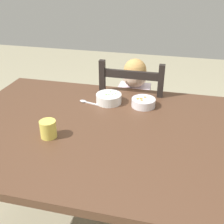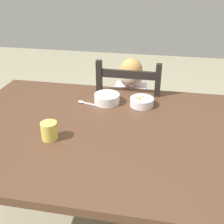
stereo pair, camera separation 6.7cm
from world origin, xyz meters
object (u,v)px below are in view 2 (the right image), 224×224
Objects in this scene: bowl_of_peas at (107,98)px; drinking_cup at (49,131)px; child_figure at (130,104)px; dining_table at (102,142)px; dining_chair at (129,123)px; bowl_of_carrots at (142,102)px; spoon at (84,102)px.

bowl_of_peas is 0.48m from drinking_cup.
child_figure is at bearing 70.05° from bowl_of_peas.
dining_table is at bearing -83.38° from bowl_of_peas.
dining_chair is 0.46m from bowl_of_carrots.
bowl_of_carrots is at bearing -70.06° from child_figure.
dining_table is 0.30m from drinking_cup.
child_figure is at bearing 109.94° from bowl_of_carrots.
dining_chair is 6.34× the size of bowl_of_peas.
dining_chair is at bearing 67.93° from drinking_cup.
bowl_of_carrots is (0.11, -0.29, 0.17)m from child_figure.
child_figure is 0.81m from drinking_cup.
dining_chair is 6.95× the size of bowl_of_carrots.
dining_chair reaches higher than spoon.
bowl_of_peas is (-0.11, -0.30, 0.34)m from dining_chair.
child_figure reaches higher than dining_table.
spoon is at bearing 82.26° from drinking_cup.
dining_table is 0.64m from dining_chair.
dining_table is at bearing -120.92° from bowl_of_carrots.
drinking_cup is (-0.19, -0.44, 0.01)m from bowl_of_peas.
child_figure is at bearing -89.24° from dining_chair.
drinking_cup reaches higher than bowl_of_carrots.
bowl_of_peas is 0.21m from bowl_of_carrots.
drinking_cup is at bearing -132.58° from bowl_of_carrots.
dining_chair is at bearing 70.29° from bowl_of_peas.
spoon is (-0.24, -0.32, 0.14)m from child_figure.
drinking_cup reaches higher than dining_table.
dining_table is 0.33m from spoon.
dining_chair is 0.87m from drinking_cup.
spoon is (-0.17, 0.26, 0.09)m from dining_table.
dining_chair is 1.03× the size of child_figure.
drinking_cup is (-0.40, -0.44, 0.02)m from bowl_of_carrots.
spoon is at bearing -126.54° from dining_chair.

